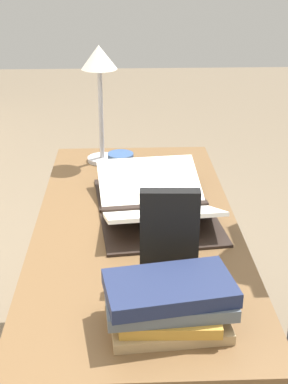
% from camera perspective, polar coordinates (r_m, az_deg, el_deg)
% --- Properties ---
extents(reading_desk, '(1.35, 0.62, 0.74)m').
position_cam_1_polar(reading_desk, '(1.71, -0.78, -6.54)').
color(reading_desk, brown).
rests_on(reading_desk, ground_plane).
extents(open_book, '(0.57, 0.41, 0.10)m').
position_cam_1_polar(open_book, '(1.71, 1.21, -1.13)').
color(open_book, black).
rests_on(open_book, reading_desk).
extents(book_stack_tall, '(0.20, 0.30, 0.11)m').
position_cam_1_polar(book_stack_tall, '(1.20, 2.70, -11.73)').
color(book_stack_tall, tan).
rests_on(book_stack_tall, reading_desk).
extents(book_standing_upright, '(0.04, 0.15, 0.25)m').
position_cam_1_polar(book_standing_upright, '(1.32, 2.70, -4.79)').
color(book_standing_upright, black).
rests_on(book_standing_upright, reading_desk).
extents(reading_lamp, '(0.13, 0.13, 0.45)m').
position_cam_1_polar(reading_lamp, '(2.04, -4.77, 12.50)').
color(reading_lamp, '#ADADB2').
rests_on(reading_lamp, reading_desk).
extents(coffee_mug, '(0.10, 0.11, 0.09)m').
position_cam_1_polar(coffee_mug, '(1.96, -2.46, 2.84)').
color(coffee_mug, '#335184').
rests_on(coffee_mug, reading_desk).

